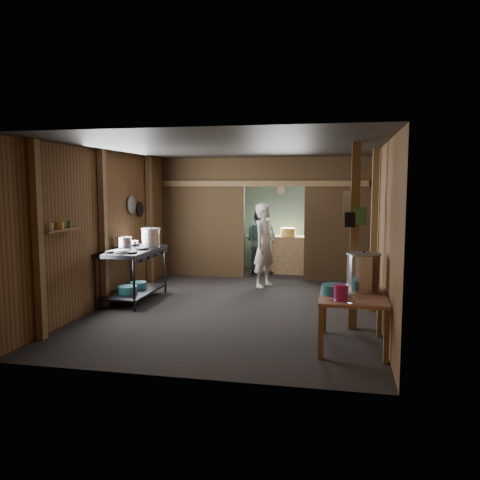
% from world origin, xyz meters
% --- Properties ---
extents(floor, '(4.50, 7.00, 0.00)m').
position_xyz_m(floor, '(0.00, 0.00, 0.00)').
color(floor, '#262323').
rests_on(floor, ground).
extents(ceiling, '(4.50, 7.00, 0.00)m').
position_xyz_m(ceiling, '(0.00, 0.00, 2.60)').
color(ceiling, '#343230').
rests_on(ceiling, ground).
extents(wall_back, '(4.50, 0.00, 2.60)m').
position_xyz_m(wall_back, '(0.00, 3.50, 1.30)').
color(wall_back, brown).
rests_on(wall_back, ground).
extents(wall_front, '(4.50, 0.00, 2.60)m').
position_xyz_m(wall_front, '(0.00, -3.50, 1.30)').
color(wall_front, brown).
rests_on(wall_front, ground).
extents(wall_left, '(0.00, 7.00, 2.60)m').
position_xyz_m(wall_left, '(-2.25, 0.00, 1.30)').
color(wall_left, brown).
rests_on(wall_left, ground).
extents(wall_right, '(0.00, 7.00, 2.60)m').
position_xyz_m(wall_right, '(2.25, 0.00, 1.30)').
color(wall_right, brown).
rests_on(wall_right, ground).
extents(partition_left, '(1.85, 0.10, 2.60)m').
position_xyz_m(partition_left, '(-1.32, 2.20, 1.30)').
color(partition_left, '#4A361E').
rests_on(partition_left, floor).
extents(partition_right, '(1.35, 0.10, 2.60)m').
position_xyz_m(partition_right, '(1.57, 2.20, 1.30)').
color(partition_right, '#4A361E').
rests_on(partition_right, floor).
extents(partition_header, '(1.30, 0.10, 0.60)m').
position_xyz_m(partition_header, '(0.25, 2.20, 2.30)').
color(partition_header, '#4A361E').
rests_on(partition_header, wall_back).
extents(turquoise_panel, '(4.40, 0.06, 2.50)m').
position_xyz_m(turquoise_panel, '(0.00, 3.44, 1.25)').
color(turquoise_panel, '#73A29C').
rests_on(turquoise_panel, wall_back).
extents(back_counter, '(1.20, 0.50, 0.85)m').
position_xyz_m(back_counter, '(0.30, 2.95, 0.42)').
color(back_counter, '#A37D51').
rests_on(back_counter, floor).
extents(wall_clock, '(0.20, 0.03, 0.20)m').
position_xyz_m(wall_clock, '(0.25, 3.40, 1.90)').
color(wall_clock, beige).
rests_on(wall_clock, wall_back).
extents(post_left_a, '(0.10, 0.12, 2.60)m').
position_xyz_m(post_left_a, '(-2.18, -2.60, 1.30)').
color(post_left_a, '#A37D51').
rests_on(post_left_a, floor).
extents(post_left_b, '(0.10, 0.12, 2.60)m').
position_xyz_m(post_left_b, '(-2.18, -0.80, 1.30)').
color(post_left_b, '#A37D51').
rests_on(post_left_b, floor).
extents(post_left_c, '(0.10, 0.12, 2.60)m').
position_xyz_m(post_left_c, '(-2.18, 1.20, 1.30)').
color(post_left_c, '#A37D51').
rests_on(post_left_c, floor).
extents(post_right, '(0.10, 0.12, 2.60)m').
position_xyz_m(post_right, '(2.18, -0.20, 1.30)').
color(post_right, '#A37D51').
rests_on(post_right, floor).
extents(post_free, '(0.12, 0.12, 2.60)m').
position_xyz_m(post_free, '(1.85, -1.30, 1.30)').
color(post_free, '#A37D51').
rests_on(post_free, floor).
extents(cross_beam, '(4.40, 0.12, 0.12)m').
position_xyz_m(cross_beam, '(0.00, 2.15, 2.05)').
color(cross_beam, '#A37D51').
rests_on(cross_beam, wall_left).
extents(pan_lid_big, '(0.03, 0.34, 0.34)m').
position_xyz_m(pan_lid_big, '(-2.21, 0.40, 1.65)').
color(pan_lid_big, gray).
rests_on(pan_lid_big, wall_left).
extents(pan_lid_small, '(0.03, 0.30, 0.30)m').
position_xyz_m(pan_lid_small, '(-2.21, 0.80, 1.55)').
color(pan_lid_small, black).
rests_on(pan_lid_small, wall_left).
extents(wall_shelf, '(0.14, 0.80, 0.03)m').
position_xyz_m(wall_shelf, '(-2.15, -2.10, 1.40)').
color(wall_shelf, '#A37D51').
rests_on(wall_shelf, wall_left).
extents(jar_white, '(0.07, 0.07, 0.10)m').
position_xyz_m(jar_white, '(-2.15, -2.35, 1.47)').
color(jar_white, beige).
rests_on(jar_white, wall_shelf).
extents(jar_yellow, '(0.08, 0.08, 0.10)m').
position_xyz_m(jar_yellow, '(-2.15, -2.10, 1.47)').
color(jar_yellow, '#EBA445').
rests_on(jar_yellow, wall_shelf).
extents(jar_green, '(0.06, 0.06, 0.10)m').
position_xyz_m(jar_green, '(-2.15, -1.88, 1.47)').
color(jar_green, '#448147').
rests_on(jar_green, wall_shelf).
extents(bag_white, '(0.22, 0.15, 0.32)m').
position_xyz_m(bag_white, '(1.80, -1.22, 1.78)').
color(bag_white, beige).
rests_on(bag_white, post_free).
extents(bag_green, '(0.16, 0.12, 0.24)m').
position_xyz_m(bag_green, '(1.92, -1.36, 1.60)').
color(bag_green, '#448147').
rests_on(bag_green, post_free).
extents(bag_black, '(0.14, 0.10, 0.20)m').
position_xyz_m(bag_black, '(1.78, -1.38, 1.55)').
color(bag_black, black).
rests_on(bag_black, post_free).
extents(gas_range, '(0.80, 1.55, 0.91)m').
position_xyz_m(gas_range, '(-1.88, -0.35, 0.46)').
color(gas_range, black).
rests_on(gas_range, floor).
extents(prep_table, '(0.82, 1.12, 0.66)m').
position_xyz_m(prep_table, '(1.83, -2.09, 0.33)').
color(prep_table, '#A76F5D').
rests_on(prep_table, floor).
extents(stove_pot_large, '(0.42, 0.42, 0.35)m').
position_xyz_m(stove_pot_large, '(-1.71, 0.10, 1.07)').
color(stove_pot_large, silver).
rests_on(stove_pot_large, gas_range).
extents(stove_pot_med, '(0.32, 0.32, 0.22)m').
position_xyz_m(stove_pot_med, '(-2.05, -0.30, 1.01)').
color(stove_pot_med, silver).
rests_on(stove_pot_med, gas_range).
extents(stove_saucepan, '(0.18, 0.18, 0.09)m').
position_xyz_m(stove_saucepan, '(-2.05, 0.14, 0.96)').
color(stove_saucepan, silver).
rests_on(stove_saucepan, gas_range).
extents(frying_pan, '(0.45, 0.56, 0.07)m').
position_xyz_m(frying_pan, '(-1.88, -0.79, 0.94)').
color(frying_pan, gray).
rests_on(frying_pan, gas_range).
extents(blue_tub_front, '(0.32, 0.32, 0.13)m').
position_xyz_m(blue_tub_front, '(-1.88, -0.57, 0.24)').
color(blue_tub_front, '#256B78').
rests_on(blue_tub_front, gas_range).
extents(blue_tub_back, '(0.29, 0.29, 0.12)m').
position_xyz_m(blue_tub_back, '(-1.88, -0.13, 0.24)').
color(blue_tub_back, '#256B78').
rests_on(blue_tub_back, gas_range).
extents(stock_pot, '(0.46, 0.46, 0.51)m').
position_xyz_m(stock_pot, '(1.96, -1.82, 0.90)').
color(stock_pot, silver).
rests_on(stock_pot, prep_table).
extents(wash_basin, '(0.34, 0.34, 0.12)m').
position_xyz_m(wash_basin, '(1.61, -2.12, 0.73)').
color(wash_basin, '#256B78').
rests_on(wash_basin, prep_table).
extents(pink_bucket, '(0.16, 0.16, 0.19)m').
position_xyz_m(pink_bucket, '(1.68, -2.45, 0.76)').
color(pink_bucket, '#B71F6A').
rests_on(pink_bucket, prep_table).
extents(knife, '(0.29, 0.16, 0.01)m').
position_xyz_m(knife, '(1.69, -2.54, 0.67)').
color(knife, silver).
rests_on(knife, prep_table).
extents(yellow_tub, '(0.34, 0.34, 0.19)m').
position_xyz_m(yellow_tub, '(0.47, 2.95, 0.94)').
color(yellow_tub, '#EBA445').
rests_on(yellow_tub, back_counter).
extents(cook, '(0.61, 0.72, 1.66)m').
position_xyz_m(cook, '(0.19, 1.33, 0.83)').
color(cook, silver).
rests_on(cook, floor).
extents(worker_back, '(0.88, 0.80, 1.48)m').
position_xyz_m(worker_back, '(-0.16, 2.81, 0.74)').
color(worker_back, slate).
rests_on(worker_back, floor).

